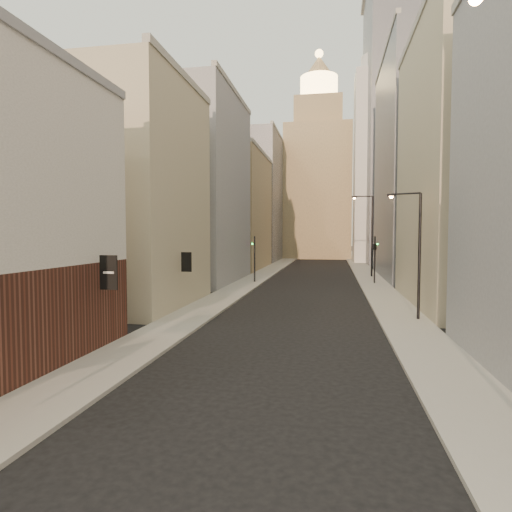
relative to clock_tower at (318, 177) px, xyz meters
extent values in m
cube|color=#9B978B|center=(-5.50, -37.00, -17.56)|extent=(3.00, 140.00, 0.15)
cube|color=#9B978B|center=(7.50, -37.00, -17.56)|extent=(3.00, 140.00, 0.15)
cube|color=black|center=(-6.30, -78.00, -14.03)|extent=(0.80, 0.08, 1.50)
cube|color=black|center=(-6.30, -68.00, -14.23)|extent=(0.70, 0.08, 1.30)
cube|color=#BAAE8F|center=(-11.00, -66.00, -9.63)|extent=(8.00, 12.00, 16.00)
cube|color=gray|center=(-11.00, -50.00, -7.63)|extent=(8.00, 16.00, 20.00)
cube|color=#8E7A59|center=(-11.00, -32.00, -9.13)|extent=(8.00, 18.00, 17.00)
cube|color=gray|center=(-11.00, -12.00, -5.63)|extent=(8.00, 20.00, 24.00)
cube|color=#BAAE8F|center=(13.00, -62.00, -7.63)|extent=(8.00, 16.00, 20.00)
cube|color=gray|center=(13.00, -42.00, -4.63)|extent=(8.00, 20.00, 26.00)
cube|color=gray|center=(19.00, -14.00, 7.37)|extent=(20.00, 22.00, 50.00)
cube|color=#8E7A59|center=(0.00, 0.00, -3.63)|extent=(14.00, 14.00, 28.00)
cube|color=#8E7A59|center=(0.00, 0.00, 13.37)|extent=(10.00, 10.00, 6.00)
cylinder|color=#FFCC72|center=(0.00, 0.00, 18.87)|extent=(8.00, 8.00, 5.00)
cone|color=#8E7A59|center=(0.00, 0.00, 23.37)|extent=(7.00, 7.00, 5.00)
sphere|color=#FFCC72|center=(0.00, 0.00, 26.37)|extent=(1.80, 1.80, 1.80)
cube|color=silver|center=(11.00, -14.00, -0.63)|extent=(8.00, 8.00, 34.00)
cylinder|color=silver|center=(11.00, -14.00, 17.87)|extent=(6.00, 6.00, 3.00)
sphere|color=gray|center=(11.00, -14.00, 20.37)|extent=(4.40, 4.40, 4.40)
cylinder|color=black|center=(11.00, -14.00, 22.87)|extent=(0.60, 0.60, 2.00)
cylinder|color=black|center=(8.36, -68.21, -13.79)|extent=(0.17, 0.17, 7.69)
cylinder|color=black|center=(7.57, -67.90, -9.94)|extent=(1.63, 0.73, 0.10)
cube|color=black|center=(6.78, -67.58, -9.98)|extent=(0.51, 0.35, 0.15)
sphere|color=orange|center=(6.78, -67.58, -10.10)|extent=(0.21, 0.21, 0.21)
cylinder|color=black|center=(7.90, -42.22, -12.78)|extent=(0.22, 0.22, 9.72)
cylinder|color=black|center=(6.82, -42.36, -7.92)|extent=(2.16, 0.40, 0.13)
cube|color=black|center=(5.75, -42.49, -7.97)|extent=(0.62, 0.31, 0.19)
sphere|color=orange|center=(5.75, -42.49, -8.11)|extent=(0.26, 0.26, 0.26)
cylinder|color=black|center=(-4.90, -50.44, -15.13)|extent=(0.16, 0.16, 5.00)
imported|color=black|center=(-4.90, -50.44, -13.43)|extent=(0.40, 0.40, 1.15)
sphere|color=#19E533|center=(-5.15, -50.44, -13.43)|extent=(0.16, 0.16, 0.16)
cylinder|color=black|center=(7.55, -49.47, -15.13)|extent=(0.16, 0.16, 5.00)
imported|color=black|center=(7.55, -49.47, -13.43)|extent=(0.69, 0.69, 1.32)
sphere|color=#19E533|center=(7.80, -49.47, -13.43)|extent=(0.16, 0.16, 0.16)
camera|label=1|loc=(3.25, -95.02, -12.35)|focal=30.00mm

